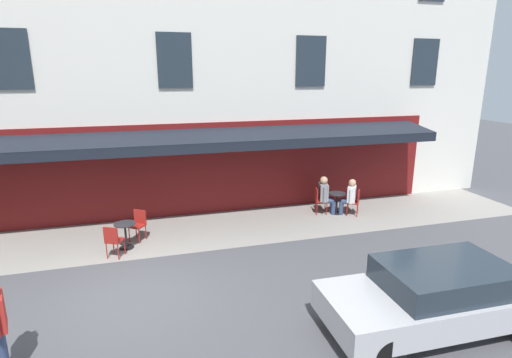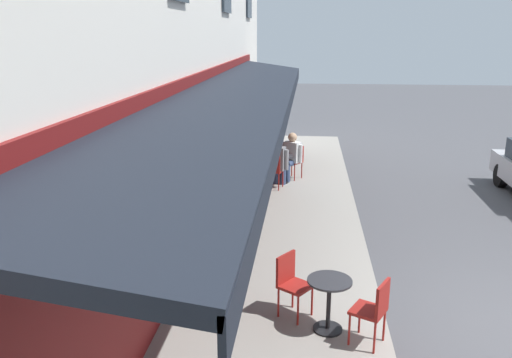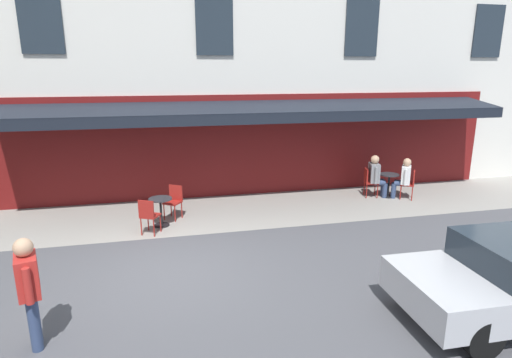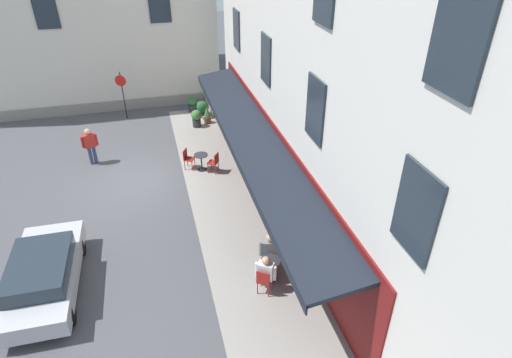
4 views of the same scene
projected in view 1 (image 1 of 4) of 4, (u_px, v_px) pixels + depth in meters
name	position (u px, v px, depth m)	size (l,w,h in m)	color
ground_plane	(131.00, 295.00, 9.07)	(70.00, 70.00, 0.00)	#4C4C51
sidewalk_cafe_terrace	(237.00, 226.00, 13.09)	(20.50, 3.20, 0.01)	gray
cafe_building_facade	(219.00, 7.00, 17.02)	(20.00, 10.70, 15.00)	silver
cafe_table_near_entrance	(125.00, 232.00, 11.36)	(0.60, 0.60, 0.75)	black
cafe_chair_red_near_door	(113.00, 239.00, 10.74)	(0.54, 0.54, 0.91)	maroon
cafe_chair_red_corner_left	(138.00, 222.00, 11.92)	(0.56, 0.56, 0.91)	maroon
cafe_table_mid_terrace	(337.00, 200.00, 14.17)	(0.60, 0.60, 0.75)	black
cafe_chair_red_facing_street	(355.00, 200.00, 13.97)	(0.56, 0.56, 0.91)	maroon
cafe_chair_red_by_window	(319.00, 199.00, 14.15)	(0.49, 0.49, 0.91)	maroon
seated_patron_in_white	(349.00, 196.00, 14.00)	(0.63, 0.61, 1.29)	navy
seated_companion_in_grey	(325.00, 194.00, 14.11)	(0.64, 0.68, 1.35)	navy
parked_car_silver	(436.00, 295.00, 7.75)	(4.34, 1.89, 1.33)	#B7B7BC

